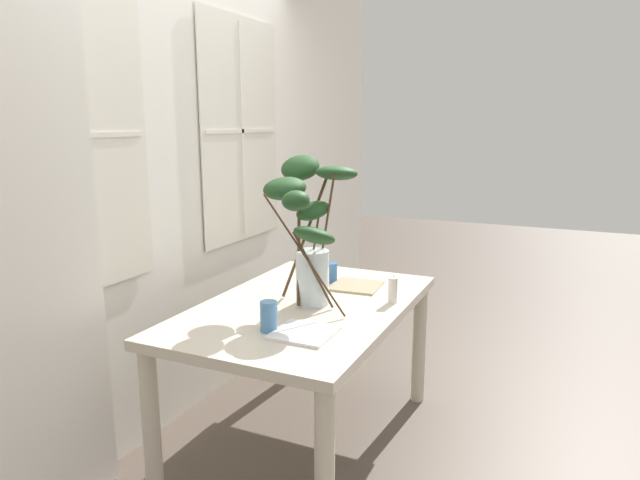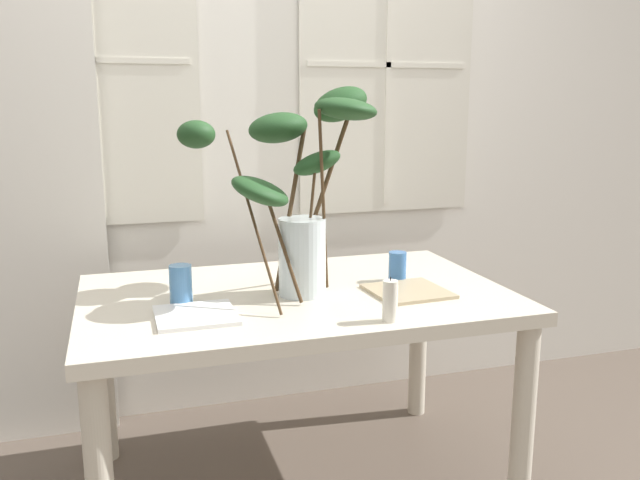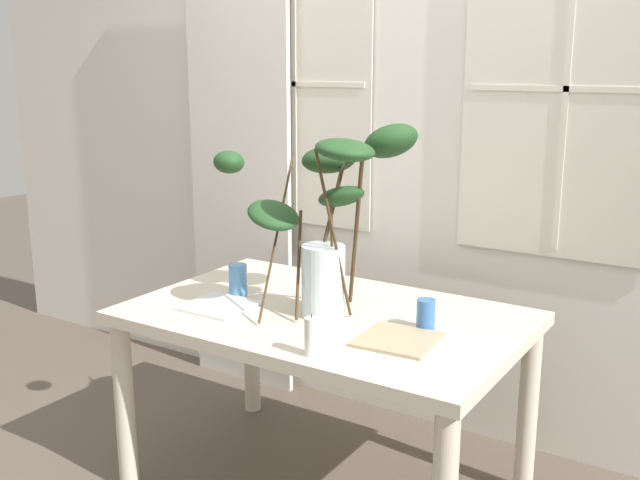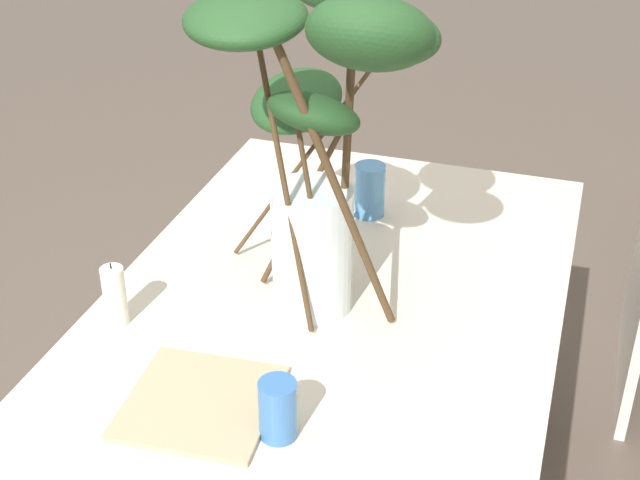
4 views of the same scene
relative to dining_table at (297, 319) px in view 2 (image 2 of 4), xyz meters
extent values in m
cube|color=silver|center=(0.00, 0.83, 0.79)|extent=(5.65, 0.12, 2.88)
cube|color=white|center=(-0.65, 0.76, 0.93)|extent=(0.78, 0.01, 1.30)
cube|color=silver|center=(-0.65, 0.75, 0.93)|extent=(0.85, 0.01, 1.37)
cube|color=silver|center=(-0.65, 0.75, 0.93)|extent=(0.02, 0.01, 1.30)
cube|color=silver|center=(-0.65, 0.75, 0.93)|extent=(0.78, 0.01, 0.02)
cube|color=white|center=(0.65, 0.76, 0.93)|extent=(0.78, 0.01, 1.30)
cube|color=silver|center=(0.65, 0.75, 0.93)|extent=(0.85, 0.01, 1.37)
cube|color=silver|center=(0.65, 0.75, 0.93)|extent=(0.02, 0.01, 1.30)
cube|color=silver|center=(0.65, 0.75, 0.93)|extent=(0.78, 0.01, 0.02)
cube|color=silver|center=(-0.95, 0.68, 0.60)|extent=(0.62, 0.03, 2.50)
cube|color=beige|center=(0.00, 0.00, 0.08)|extent=(1.48, 0.94, 0.05)
cylinder|color=beige|center=(0.68, -0.41, -0.30)|extent=(0.08, 0.08, 0.71)
cylinder|color=beige|center=(-0.68, 0.41, -0.30)|extent=(0.08, 0.08, 0.71)
cylinder|color=beige|center=(0.68, 0.41, -0.30)|extent=(0.08, 0.08, 0.71)
cylinder|color=silver|center=(0.01, -0.03, 0.24)|extent=(0.16, 0.16, 0.27)
cylinder|color=silver|center=(0.01, -0.03, 0.15)|extent=(0.15, 0.15, 0.09)
cylinder|color=#47331E|center=(-0.17, -0.08, 0.39)|extent=(0.11, 0.37, 0.56)
ellipsoid|color=#1E421E|center=(-0.35, -0.13, 0.66)|extent=(0.14, 0.15, 0.10)
cylinder|color=#47331E|center=(0.11, 0.04, 0.43)|extent=(0.18, 0.21, 0.65)
ellipsoid|color=#1E421E|center=(0.20, 0.12, 0.75)|extent=(0.30, 0.28, 0.20)
cylinder|color=#47331E|center=(0.08, -0.07, 0.42)|extent=(0.08, 0.15, 0.63)
ellipsoid|color=#1E421E|center=(0.14, -0.10, 0.74)|extent=(0.29, 0.28, 0.11)
cylinder|color=#47331E|center=(0.04, -0.02, 0.33)|extent=(0.04, 0.07, 0.45)
ellipsoid|color=#1E421E|center=(0.07, -0.01, 0.56)|extent=(0.23, 0.23, 0.15)
cylinder|color=#47331E|center=(-0.01, 0.03, 0.39)|extent=(0.14, 0.07, 0.57)
ellipsoid|color=#1E421E|center=(-0.04, 0.09, 0.67)|extent=(0.28, 0.28, 0.14)
cylinder|color=#47331E|center=(-0.07, -0.08, 0.30)|extent=(0.10, 0.18, 0.38)
ellipsoid|color=#1E421E|center=(-0.15, -0.12, 0.48)|extent=(0.26, 0.27, 0.17)
cylinder|color=#4C84BC|center=(-0.40, -0.02, 0.17)|extent=(0.07, 0.07, 0.13)
cylinder|color=#386BAD|center=(0.40, 0.03, 0.16)|extent=(0.07, 0.07, 0.11)
cube|color=white|center=(-0.37, -0.18, 0.11)|extent=(0.25, 0.25, 0.01)
cube|color=tan|center=(0.37, -0.12, 0.11)|extent=(0.28, 0.28, 0.01)
cylinder|color=silver|center=(0.19, -0.39, 0.16)|extent=(0.05, 0.05, 0.13)
cylinder|color=black|center=(0.19, -0.39, 0.23)|extent=(0.00, 0.00, 0.01)
camera|label=1|loc=(-2.39, -1.17, 0.98)|focal=31.62mm
camera|label=2|loc=(-0.59, -2.19, 0.77)|focal=37.32mm
camera|label=3|loc=(1.43, -2.28, 1.03)|focal=41.74mm
camera|label=4|loc=(1.49, 0.46, 1.17)|focal=50.54mm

